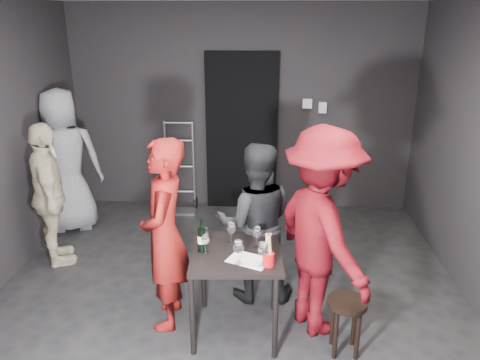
# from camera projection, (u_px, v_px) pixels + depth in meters

# --- Properties ---
(floor) EXTENTS (4.50, 5.00, 0.02)m
(floor) POSITION_uv_depth(u_px,v_px,m) (227.00, 308.00, 4.29)
(floor) COLOR black
(floor) RESTS_ON ground
(wall_back) EXTENTS (4.50, 0.04, 2.70)m
(wall_back) POSITION_uv_depth(u_px,v_px,m) (242.00, 110.00, 6.19)
(wall_back) COLOR black
(wall_back) RESTS_ON ground
(doorway) EXTENTS (0.95, 0.10, 2.10)m
(doorway) POSITION_uv_depth(u_px,v_px,m) (242.00, 133.00, 6.23)
(doorway) COLOR black
(doorway) RESTS_ON ground
(wallbox_upper) EXTENTS (0.12, 0.06, 0.12)m
(wallbox_upper) POSITION_uv_depth(u_px,v_px,m) (307.00, 103.00, 6.06)
(wallbox_upper) COLOR #B7B7B2
(wallbox_upper) RESTS_ON wall_back
(wallbox_lower) EXTENTS (0.10, 0.06, 0.14)m
(wallbox_lower) POSITION_uv_depth(u_px,v_px,m) (323.00, 107.00, 6.07)
(wallbox_lower) COLOR #B7B7B2
(wallbox_lower) RESTS_ON wall_back
(hand_truck) EXTENTS (0.41, 0.35, 1.23)m
(hand_truck) POSITION_uv_depth(u_px,v_px,m) (181.00, 195.00, 6.36)
(hand_truck) COLOR #B2B2B7
(hand_truck) RESTS_ON floor
(tasting_table) EXTENTS (0.72, 0.72, 0.75)m
(tasting_table) POSITION_uv_depth(u_px,v_px,m) (236.00, 262.00, 3.78)
(tasting_table) COLOR black
(tasting_table) RESTS_ON floor
(stool) EXTENTS (0.31, 0.31, 0.47)m
(stool) POSITION_uv_depth(u_px,v_px,m) (346.00, 312.00, 3.63)
(stool) COLOR black
(stool) RESTS_ON floor
(server_red) EXTENTS (0.48, 0.69, 1.81)m
(server_red) POSITION_uv_depth(u_px,v_px,m) (164.00, 226.00, 3.83)
(server_red) COLOR maroon
(server_red) RESTS_ON floor
(woman_black) EXTENTS (0.76, 0.46, 1.51)m
(woman_black) POSITION_uv_depth(u_px,v_px,m) (255.00, 223.00, 4.25)
(woman_black) COLOR black
(woman_black) RESTS_ON floor
(man_maroon) EXTENTS (1.17, 1.47, 2.06)m
(man_maroon) POSITION_uv_depth(u_px,v_px,m) (323.00, 216.00, 3.72)
(man_maroon) COLOR #590810
(man_maroon) RESTS_ON floor
(bystander_cream) EXTENTS (0.85, 1.02, 1.58)m
(bystander_cream) POSITION_uv_depth(u_px,v_px,m) (49.00, 194.00, 4.83)
(bystander_cream) COLOR beige
(bystander_cream) RESTS_ON floor
(bystander_grey) EXTENTS (1.13, 0.83, 2.06)m
(bystander_grey) POSITION_uv_depth(u_px,v_px,m) (63.00, 149.00, 5.55)
(bystander_grey) COLOR gray
(bystander_grey) RESTS_ON floor
(tasting_mat) EXTENTS (0.37, 0.32, 0.00)m
(tasting_mat) POSITION_uv_depth(u_px,v_px,m) (249.00, 260.00, 3.61)
(tasting_mat) COLOR white
(tasting_mat) RESTS_ON tasting_table
(wine_glass_a) EXTENTS (0.08, 0.08, 0.19)m
(wine_glass_a) POSITION_uv_depth(u_px,v_px,m) (205.00, 243.00, 3.69)
(wine_glass_a) COLOR white
(wine_glass_a) RESTS_ON tasting_table
(wine_glass_b) EXTENTS (0.07, 0.07, 0.18)m
(wine_glass_b) POSITION_uv_depth(u_px,v_px,m) (204.00, 236.00, 3.81)
(wine_glass_b) COLOR white
(wine_glass_b) RESTS_ON tasting_table
(wine_glass_c) EXTENTS (0.09, 0.09, 0.20)m
(wine_glass_c) POSITION_uv_depth(u_px,v_px,m) (231.00, 232.00, 3.86)
(wine_glass_c) COLOR white
(wine_glass_c) RESTS_ON tasting_table
(wine_glass_d) EXTENTS (0.08, 0.08, 0.21)m
(wine_glass_d) POSITION_uv_depth(u_px,v_px,m) (238.00, 251.00, 3.53)
(wine_glass_d) COLOR white
(wine_glass_d) RESTS_ON tasting_table
(wine_glass_e) EXTENTS (0.09, 0.09, 0.22)m
(wine_glass_e) POSITION_uv_depth(u_px,v_px,m) (263.00, 253.00, 3.50)
(wine_glass_e) COLOR white
(wine_glass_e) RESTS_ON tasting_table
(wine_glass_f) EXTENTS (0.09, 0.09, 0.19)m
(wine_glass_f) POSITION_uv_depth(u_px,v_px,m) (257.00, 236.00, 3.79)
(wine_glass_f) COLOR white
(wine_glass_f) RESTS_ON tasting_table
(wine_bottle) EXTENTS (0.07, 0.07, 0.28)m
(wine_bottle) POSITION_uv_depth(u_px,v_px,m) (202.00, 239.00, 3.72)
(wine_bottle) COLOR black
(wine_bottle) RESTS_ON tasting_table
(breadstick_cup) EXTENTS (0.09, 0.09, 0.28)m
(breadstick_cup) POSITION_uv_depth(u_px,v_px,m) (269.00, 250.00, 3.50)
(breadstick_cup) COLOR red
(breadstick_cup) RESTS_ON tasting_table
(reserved_card) EXTENTS (0.10, 0.14, 0.10)m
(reserved_card) POSITION_uv_depth(u_px,v_px,m) (267.00, 251.00, 3.65)
(reserved_card) COLOR white
(reserved_card) RESTS_ON tasting_table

